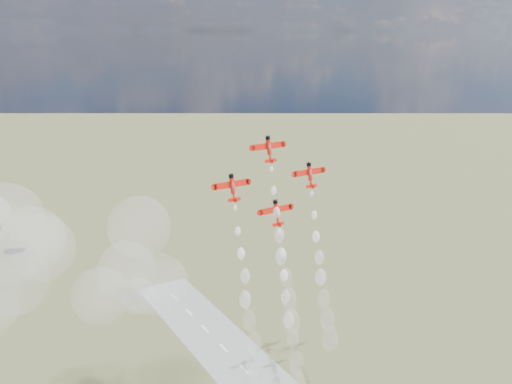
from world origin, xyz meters
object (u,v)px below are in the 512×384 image
object	(u,v)px
plane_left	(233,187)
plane_slot	(277,212)
plane_lead	(269,148)
plane_right	(310,174)

from	to	relation	value
plane_left	plane_slot	world-z (taller)	plane_left
plane_lead	plane_left	bearing A→B (deg)	-170.62
plane_lead	plane_right	bearing A→B (deg)	-9.38
plane_right	plane_slot	distance (m)	17.21
plane_slot	plane_left	bearing A→B (deg)	170.62
plane_slot	plane_right	bearing A→B (deg)	9.38
plane_lead	plane_right	distance (m)	17.21
plane_right	plane_lead	bearing A→B (deg)	170.62
plane_left	plane_slot	bearing A→B (deg)	-9.38
plane_left	plane_slot	size ratio (longest dim) A/B	1.00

